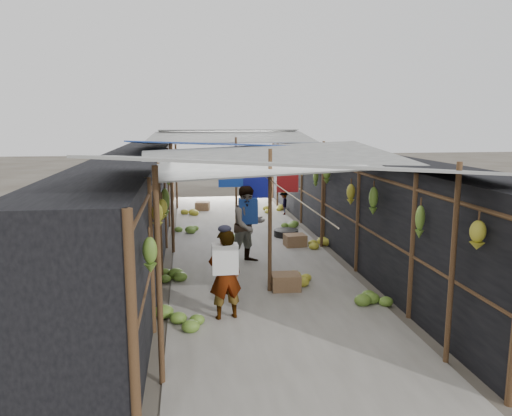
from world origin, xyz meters
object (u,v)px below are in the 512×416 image
vendor_elderly (225,275)px  shopper_blue (248,225)px  black_basin (286,233)px  vendor_seated (284,203)px  crate_near (286,282)px

vendor_elderly → shopper_blue: size_ratio=0.85×
black_basin → vendor_seated: size_ratio=0.84×
crate_near → shopper_blue: bearing=106.3°
shopper_blue → vendor_seated: 5.73m
crate_near → shopper_blue: size_ratio=0.31×
black_basin → vendor_seated: bearing=80.1°
crate_near → vendor_seated: size_ratio=0.67×
crate_near → vendor_elderly: 1.77m
black_basin → vendor_elderly: size_ratio=0.45×
black_basin → shopper_blue: (-1.31, -2.30, 0.75)m
crate_near → vendor_seated: vendor_seated is taller
crate_near → vendor_seated: (1.40, 7.29, 0.23)m
crate_near → vendor_elderly: (-1.20, -1.18, 0.57)m
vendor_elderly → vendor_seated: bearing=-120.6°
crate_near → black_basin: 4.27m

